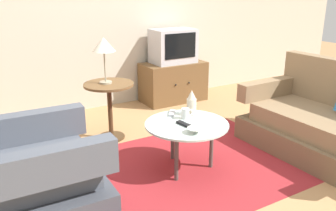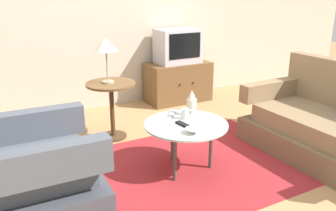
% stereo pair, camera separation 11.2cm
% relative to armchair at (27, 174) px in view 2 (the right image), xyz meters
% --- Properties ---
extents(ground_plane, '(16.00, 16.00, 0.00)m').
position_rel_armchair_xyz_m(ground_plane, '(1.47, -0.11, -0.30)').
color(ground_plane, '#AD7F51').
extents(back_wall, '(9.00, 0.12, 2.70)m').
position_rel_armchair_xyz_m(back_wall, '(1.47, 2.16, 1.05)').
color(back_wall, '#BCB29E').
rests_on(back_wall, ground).
extents(area_rug, '(2.33, 1.64, 0.00)m').
position_rel_armchair_xyz_m(area_rug, '(1.35, -0.00, -0.30)').
color(area_rug, maroon).
rests_on(area_rug, ground).
extents(armchair, '(0.96, 0.92, 0.88)m').
position_rel_armchair_xyz_m(armchair, '(0.00, 0.00, 0.00)').
color(armchair, '#3E424B').
rests_on(armchair, ground).
extents(couch, '(0.89, 1.61, 0.90)m').
position_rel_armchair_xyz_m(couch, '(2.74, -0.45, -0.01)').
color(couch, brown).
rests_on(couch, ground).
extents(coffee_table, '(0.75, 0.75, 0.45)m').
position_rel_armchair_xyz_m(coffee_table, '(1.35, -0.00, 0.10)').
color(coffee_table, '#B2C6C1').
rests_on(coffee_table, ground).
extents(side_table, '(0.53, 0.53, 0.63)m').
position_rel_armchair_xyz_m(side_table, '(1.02, 1.00, 0.15)').
color(side_table, brown).
rests_on(side_table, ground).
extents(tv_stand, '(0.92, 0.50, 0.57)m').
position_rel_armchair_xyz_m(tv_stand, '(2.33, 1.82, -0.02)').
color(tv_stand, brown).
rests_on(tv_stand, ground).
extents(television, '(0.61, 0.39, 0.48)m').
position_rel_armchair_xyz_m(television, '(2.33, 1.83, 0.50)').
color(television, '#B7B7BC').
rests_on(television, tv_stand).
extents(table_lamp, '(0.24, 0.24, 0.48)m').
position_rel_armchair_xyz_m(table_lamp, '(1.00, 1.02, 0.72)').
color(table_lamp, '#9E937A').
rests_on(table_lamp, side_table).
extents(vase, '(0.09, 0.09, 0.24)m').
position_rel_armchair_xyz_m(vase, '(1.51, 0.16, 0.26)').
color(vase, beige).
rests_on(vase, coffee_table).
extents(mug, '(0.12, 0.07, 0.10)m').
position_rel_armchair_xyz_m(mug, '(1.41, 0.10, 0.19)').
color(mug, white).
rests_on(mug, coffee_table).
extents(bowl, '(0.14, 0.14, 0.04)m').
position_rel_armchair_xyz_m(bowl, '(1.29, -0.22, 0.16)').
color(bowl, silver).
rests_on(bowl, coffee_table).
extents(tv_remote_dark, '(0.07, 0.17, 0.02)m').
position_rel_armchair_xyz_m(tv_remote_dark, '(1.31, -0.03, 0.15)').
color(tv_remote_dark, black).
rests_on(tv_remote_dark, coffee_table).
extents(tv_remote_silver, '(0.14, 0.16, 0.02)m').
position_rel_armchair_xyz_m(tv_remote_silver, '(1.36, 0.27, 0.15)').
color(tv_remote_silver, '#B2B2B7').
rests_on(tv_remote_silver, coffee_table).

